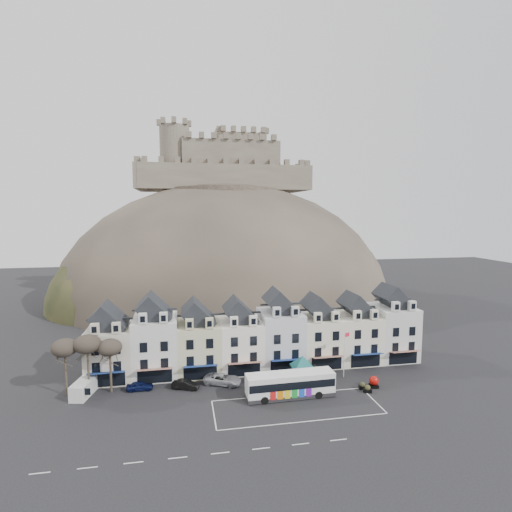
{
  "coord_description": "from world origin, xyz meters",
  "views": [
    {
      "loc": [
        -12.63,
        -47.3,
        25.98
      ],
      "look_at": [
        0.74,
        24.0,
        17.73
      ],
      "focal_mm": 28.0,
      "sensor_mm": 36.0,
      "label": 1
    }
  ],
  "objects_px": {
    "red_buoy": "(374,382)",
    "car_navy": "(140,386)",
    "car_charcoal": "(316,368)",
    "bus_shelter": "(303,362)",
    "car_black": "(185,385)",
    "car_white": "(266,378)",
    "bus": "(290,384)",
    "white_van": "(84,388)",
    "car_silver": "(223,379)",
    "car_maroon": "(274,378)",
    "flagpole": "(345,351)"
  },
  "relations": [
    {
      "from": "white_van",
      "to": "car_white",
      "type": "xyz_separation_m",
      "value": [
        26.25,
        -0.48,
        -0.44
      ]
    },
    {
      "from": "white_van",
      "to": "bus",
      "type": "bearing_deg",
      "value": 0.9
    },
    {
      "from": "white_van",
      "to": "car_charcoal",
      "type": "relative_size",
      "value": 1.28
    },
    {
      "from": "car_silver",
      "to": "car_maroon",
      "type": "distance_m",
      "value": 7.82
    },
    {
      "from": "red_buoy",
      "to": "car_black",
      "type": "bearing_deg",
      "value": 170.52
    },
    {
      "from": "red_buoy",
      "to": "flagpole",
      "type": "height_order",
      "value": "flagpole"
    },
    {
      "from": "flagpole",
      "to": "car_black",
      "type": "relative_size",
      "value": 1.81
    },
    {
      "from": "red_buoy",
      "to": "car_silver",
      "type": "relative_size",
      "value": 0.31
    },
    {
      "from": "bus_shelter",
      "to": "car_black",
      "type": "bearing_deg",
      "value": 177.83
    },
    {
      "from": "car_silver",
      "to": "car_maroon",
      "type": "bearing_deg",
      "value": -71.17
    },
    {
      "from": "red_buoy",
      "to": "car_navy",
      "type": "bearing_deg",
      "value": 170.98
    },
    {
      "from": "white_van",
      "to": "car_silver",
      "type": "bearing_deg",
      "value": 12.68
    },
    {
      "from": "bus",
      "to": "car_silver",
      "type": "distance_m",
      "value": 10.72
    },
    {
      "from": "bus",
      "to": "white_van",
      "type": "height_order",
      "value": "bus"
    },
    {
      "from": "car_navy",
      "to": "car_charcoal",
      "type": "height_order",
      "value": "car_charcoal"
    },
    {
      "from": "car_charcoal",
      "to": "car_silver",
      "type": "bearing_deg",
      "value": 97.55
    },
    {
      "from": "car_maroon",
      "to": "flagpole",
      "type": "bearing_deg",
      "value": -112.89
    },
    {
      "from": "bus_shelter",
      "to": "car_navy",
      "type": "xyz_separation_m",
      "value": [
        -24.02,
        1.83,
        -2.61
      ]
    },
    {
      "from": "car_charcoal",
      "to": "white_van",
      "type": "bearing_deg",
      "value": 94.33
    },
    {
      "from": "car_white",
      "to": "car_charcoal",
      "type": "bearing_deg",
      "value": -82.54
    },
    {
      "from": "white_van",
      "to": "car_navy",
      "type": "relative_size",
      "value": 1.34
    },
    {
      "from": "car_black",
      "to": "car_charcoal",
      "type": "distance_m",
      "value": 20.98
    },
    {
      "from": "car_white",
      "to": "bus",
      "type": "bearing_deg",
      "value": -163.53
    },
    {
      "from": "bus",
      "to": "white_van",
      "type": "relative_size",
      "value": 2.46
    },
    {
      "from": "red_buoy",
      "to": "car_navy",
      "type": "relative_size",
      "value": 0.45
    },
    {
      "from": "bus_shelter",
      "to": "car_silver",
      "type": "distance_m",
      "value": 12.35
    },
    {
      "from": "car_maroon",
      "to": "bus_shelter",
      "type": "bearing_deg",
      "value": -125.25
    },
    {
      "from": "white_van",
      "to": "car_maroon",
      "type": "height_order",
      "value": "white_van"
    },
    {
      "from": "car_silver",
      "to": "car_black",
      "type": "bearing_deg",
      "value": 119.9
    },
    {
      "from": "car_silver",
      "to": "car_white",
      "type": "xyz_separation_m",
      "value": [
        6.59,
        -0.63,
        -0.14
      ]
    },
    {
      "from": "car_maroon",
      "to": "car_navy",
      "type": "bearing_deg",
      "value": 66.06
    },
    {
      "from": "bus_shelter",
      "to": "car_black",
      "type": "relative_size",
      "value": 1.64
    },
    {
      "from": "bus",
      "to": "car_navy",
      "type": "distance_m",
      "value": 21.82
    },
    {
      "from": "red_buoy",
      "to": "car_maroon",
      "type": "bearing_deg",
      "value": 162.02
    },
    {
      "from": "car_maroon",
      "to": "white_van",
      "type": "bearing_deg",
      "value": 67.41
    },
    {
      "from": "bus_shelter",
      "to": "car_navy",
      "type": "height_order",
      "value": "bus_shelter"
    },
    {
      "from": "flagpole",
      "to": "car_maroon",
      "type": "height_order",
      "value": "flagpole"
    },
    {
      "from": "red_buoy",
      "to": "car_black",
      "type": "xyz_separation_m",
      "value": [
        -27.4,
        4.58,
        -0.21
      ]
    },
    {
      "from": "car_navy",
      "to": "car_white",
      "type": "distance_m",
      "value": 18.64
    },
    {
      "from": "car_navy",
      "to": "car_charcoal",
      "type": "xyz_separation_m",
      "value": [
        27.38,
        1.48,
        0.01
      ]
    },
    {
      "from": "red_buoy",
      "to": "white_van",
      "type": "height_order",
      "value": "white_van"
    },
    {
      "from": "white_van",
      "to": "car_navy",
      "type": "xyz_separation_m",
      "value": [
        7.62,
        0.34,
        -0.44
      ]
    },
    {
      "from": "flagpole",
      "to": "car_navy",
      "type": "height_order",
      "value": "flagpole"
    },
    {
      "from": "car_navy",
      "to": "car_charcoal",
      "type": "bearing_deg",
      "value": -86.7
    },
    {
      "from": "car_maroon",
      "to": "car_charcoal",
      "type": "relative_size",
      "value": 0.97
    },
    {
      "from": "red_buoy",
      "to": "car_white",
      "type": "height_order",
      "value": "red_buoy"
    },
    {
      "from": "car_white",
      "to": "bus_shelter",
      "type": "bearing_deg",
      "value": -107.88
    },
    {
      "from": "red_buoy",
      "to": "car_black",
      "type": "distance_m",
      "value": 27.78
    },
    {
      "from": "flagpole",
      "to": "white_van",
      "type": "bearing_deg",
      "value": 178.92
    },
    {
      "from": "red_buoy",
      "to": "car_silver",
      "type": "distance_m",
      "value": 22.5
    }
  ]
}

